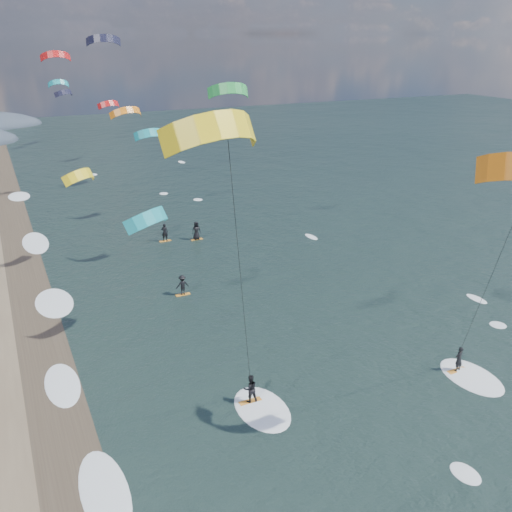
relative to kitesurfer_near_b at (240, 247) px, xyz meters
name	(u,v)px	position (x,y,z in m)	size (l,w,h in m)	color
ground	(401,507)	(4.96, -4.93, -10.53)	(260.00, 260.00, 0.00)	black
wet_sand_strip	(65,442)	(-7.04, 5.07, -10.53)	(3.00, 240.00, 0.00)	#382D23
kitesurfer_near_b	(240,247)	(0.00, 0.00, 0.00)	(6.93, 8.43, 16.33)	orange
far_kitesurfers	(184,251)	(5.60, 25.09, -9.69)	(6.13, 12.61, 1.77)	orange
bg_kite_field	(103,97)	(4.62, 50.20, 0.85)	(13.88, 75.80, 11.01)	red
shoreline_surf	(75,384)	(-5.84, 9.82, -10.53)	(2.40, 79.40, 0.11)	white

